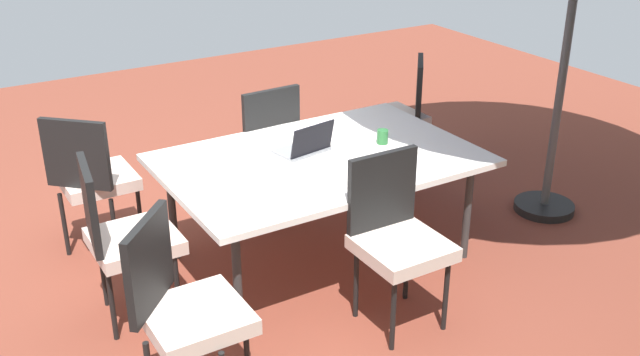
{
  "coord_description": "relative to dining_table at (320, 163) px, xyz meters",
  "views": [
    {
      "loc": [
        2.2,
        3.65,
        2.53
      ],
      "look_at": [
        0.0,
        0.0,
        0.58
      ],
      "focal_mm": 41.52,
      "sensor_mm": 36.0,
      "label": 1
    }
  ],
  "objects": [
    {
      "name": "ground_plane",
      "position": [
        0.0,
        0.0,
        -0.69
      ],
      "size": [
        10.0,
        10.0,
        0.02
      ],
      "primitive_type": "cube",
      "color": "brown"
    },
    {
      "name": "dining_table",
      "position": [
        0.0,
        0.0,
        0.0
      ],
      "size": [
        1.94,
        1.28,
        0.72
      ],
      "color": "silver",
      "rests_on": "ground_plane"
    },
    {
      "name": "chair_north",
      "position": [
        -0.01,
        0.8,
        -0.13
      ],
      "size": [
        0.46,
        0.46,
        0.98
      ],
      "rotation": [
        0.0,
        0.0,
        3.13
      ],
      "color": "beige",
      "rests_on": "ground_plane"
    },
    {
      "name": "chair_southwest",
      "position": [
        -1.23,
        -0.81,
        -0.13
      ],
      "size": [
        0.58,
        0.58,
        0.98
      ],
      "rotation": [
        0.0,
        0.0,
        0.9
      ],
      "color": "beige",
      "rests_on": "ground_plane"
    },
    {
      "name": "chair_southeast",
      "position": [
        1.21,
        -0.86,
        -0.13
      ],
      "size": [
        0.59,
        0.59,
        0.98
      ],
      "rotation": [
        0.0,
        0.0,
        5.52
      ],
      "color": "beige",
      "rests_on": "ground_plane"
    },
    {
      "name": "chair_south",
      "position": [
        0.0,
        -0.8,
        -0.13
      ],
      "size": [
        0.46,
        0.47,
        0.98
      ],
      "rotation": [
        0.0,
        0.0,
        0.04
      ],
      "color": "beige",
      "rests_on": "ground_plane"
    },
    {
      "name": "chair_northeast",
      "position": [
        1.26,
        0.84,
        -0.13
      ],
      "size": [
        0.59,
        0.59,
        0.98
      ],
      "rotation": [
        0.0,
        0.0,
        3.97
      ],
      "color": "beige",
      "rests_on": "ground_plane"
    },
    {
      "name": "chair_east",
      "position": [
        1.29,
        0.01,
        -0.13
      ],
      "size": [
        0.49,
        0.48,
        0.98
      ],
      "rotation": [
        0.0,
        0.0,
        4.56
      ],
      "color": "beige",
      "rests_on": "ground_plane"
    },
    {
      "name": "laptop",
      "position": [
        0.05,
        -0.1,
        0.09
      ],
      "size": [
        0.36,
        0.3,
        0.21
      ],
      "rotation": [
        0.0,
        0.0,
        0.17
      ],
      "color": "gray",
      "rests_on": "dining_table"
    },
    {
      "name": "cup",
      "position": [
        -0.47,
        0.01,
        0.09
      ],
      "size": [
        0.07,
        0.07,
        0.09
      ],
      "primitive_type": "cylinder",
      "color": "#286B33",
      "rests_on": "dining_table"
    }
  ]
}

